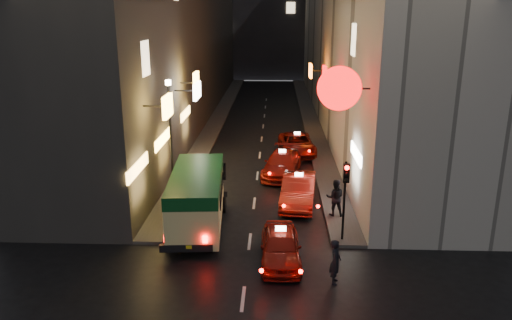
# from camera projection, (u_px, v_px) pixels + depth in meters

# --- Properties ---
(building_left) EXTENTS (7.44, 52.13, 18.00)m
(building_left) POSITION_uv_depth(u_px,v_px,m) (173.00, 18.00, 43.76)
(building_left) COLOR #32302E
(building_left) RESTS_ON ground
(building_right) EXTENTS (8.21, 52.00, 18.00)m
(building_right) POSITION_uv_depth(u_px,v_px,m) (357.00, 18.00, 43.16)
(building_right) COLOR beige
(building_right) RESTS_ON ground
(building_far) EXTENTS (30.00, 10.00, 22.00)m
(building_far) POSITION_uv_depth(u_px,v_px,m) (270.00, 1.00, 73.51)
(building_far) COLOR #333237
(building_far) RESTS_ON ground
(sidewalk_left) EXTENTS (1.50, 52.00, 0.15)m
(sidewalk_left) POSITION_uv_depth(u_px,v_px,m) (218.00, 118.00, 46.19)
(sidewalk_left) COLOR #474442
(sidewalk_left) RESTS_ON ground
(sidewalk_right) EXTENTS (1.50, 52.00, 0.15)m
(sidewalk_right) POSITION_uv_depth(u_px,v_px,m) (310.00, 119.00, 45.87)
(sidewalk_right) COLOR #474442
(sidewalk_right) RESTS_ON ground
(minibus) EXTENTS (2.64, 6.40, 2.69)m
(minibus) POSITION_uv_depth(u_px,v_px,m) (197.00, 194.00, 22.47)
(minibus) COLOR #E0DE8C
(minibus) RESTS_ON ground
(taxi_near) EXTENTS (2.12, 4.94, 1.73)m
(taxi_near) POSITION_uv_depth(u_px,v_px,m) (281.00, 244.00, 19.72)
(taxi_near) COLOR maroon
(taxi_near) RESTS_ON ground
(taxi_second) EXTENTS (2.89, 5.84, 1.96)m
(taxi_second) POSITION_uv_depth(u_px,v_px,m) (299.00, 188.00, 25.57)
(taxi_second) COLOR maroon
(taxi_second) RESTS_ON ground
(taxi_third) EXTENTS (2.96, 5.51, 1.84)m
(taxi_third) POSITION_uv_depth(u_px,v_px,m) (282.00, 162.00, 30.21)
(taxi_third) COLOR maroon
(taxi_third) RESTS_ON ground
(taxi_far) EXTENTS (2.51, 5.22, 1.78)m
(taxi_far) POSITION_uv_depth(u_px,v_px,m) (297.00, 142.00, 34.77)
(taxi_far) COLOR maroon
(taxi_far) RESTS_ON ground
(pedestrian_crossing) EXTENTS (0.50, 0.69, 1.94)m
(pedestrian_crossing) POSITION_uv_depth(u_px,v_px,m) (336.00, 259.00, 18.10)
(pedestrian_crossing) COLOR black
(pedestrian_crossing) RESTS_ON ground
(pedestrian_sidewalk) EXTENTS (0.80, 0.54, 2.04)m
(pedestrian_sidewalk) POSITION_uv_depth(u_px,v_px,m) (335.00, 195.00, 23.79)
(pedestrian_sidewalk) COLOR black
(pedestrian_sidewalk) RESTS_ON sidewalk_right
(traffic_light) EXTENTS (0.26, 0.43, 3.50)m
(traffic_light) POSITION_uv_depth(u_px,v_px,m) (346.00, 185.00, 20.70)
(traffic_light) COLOR black
(traffic_light) RESTS_ON sidewalk_right
(lamp_post) EXTENTS (0.28, 0.28, 6.22)m
(lamp_post) POSITION_uv_depth(u_px,v_px,m) (171.00, 133.00, 25.04)
(lamp_post) COLOR black
(lamp_post) RESTS_ON sidewalk_left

